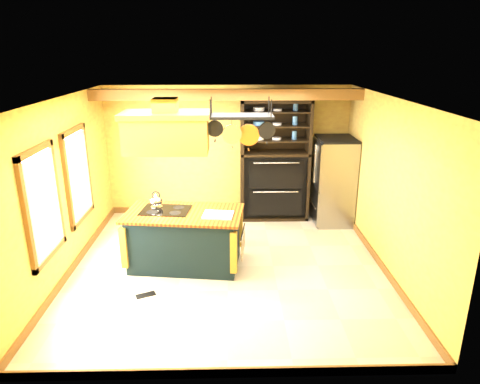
{
  "coord_description": "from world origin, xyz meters",
  "views": [
    {
      "loc": [
        0.05,
        -6.24,
        3.37
      ],
      "look_at": [
        0.2,
        0.3,
        1.18
      ],
      "focal_mm": 32.0,
      "sensor_mm": 36.0,
      "label": 1
    }
  ],
  "objects_px": {
    "pot_rack": "(241,122)",
    "refrigerator": "(333,183)",
    "range_hood": "(167,130)",
    "hutch": "(274,173)",
    "kitchen_island": "(185,238)"
  },
  "relations": [
    {
      "from": "kitchen_island",
      "to": "refrigerator",
      "type": "relative_size",
      "value": 1.14
    },
    {
      "from": "range_hood",
      "to": "refrigerator",
      "type": "height_order",
      "value": "range_hood"
    },
    {
      "from": "pot_rack",
      "to": "refrigerator",
      "type": "height_order",
      "value": "pot_rack"
    },
    {
      "from": "pot_rack",
      "to": "hutch",
      "type": "xyz_separation_m",
      "value": [
        0.75,
        2.13,
        -1.41
      ]
    },
    {
      "from": "hutch",
      "to": "range_hood",
      "type": "bearing_deg",
      "value": -130.92
    },
    {
      "from": "kitchen_island",
      "to": "refrigerator",
      "type": "height_order",
      "value": "refrigerator"
    },
    {
      "from": "pot_rack",
      "to": "range_hood",
      "type": "bearing_deg",
      "value": -179.86
    },
    {
      "from": "refrigerator",
      "to": "hutch",
      "type": "distance_m",
      "value": 1.21
    },
    {
      "from": "range_hood",
      "to": "refrigerator",
      "type": "relative_size",
      "value": 0.77
    },
    {
      "from": "kitchen_island",
      "to": "hutch",
      "type": "height_order",
      "value": "hutch"
    },
    {
      "from": "range_hood",
      "to": "refrigerator",
      "type": "bearing_deg",
      "value": 30.93
    },
    {
      "from": "pot_rack",
      "to": "hutch",
      "type": "bearing_deg",
      "value": 70.7
    },
    {
      "from": "range_hood",
      "to": "refrigerator",
      "type": "xyz_separation_m",
      "value": [
        3.0,
        1.8,
        -1.4
      ]
    },
    {
      "from": "range_hood",
      "to": "hutch",
      "type": "distance_m",
      "value": 3.11
    },
    {
      "from": "refrigerator",
      "to": "range_hood",
      "type": "bearing_deg",
      "value": -149.07
    }
  ]
}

